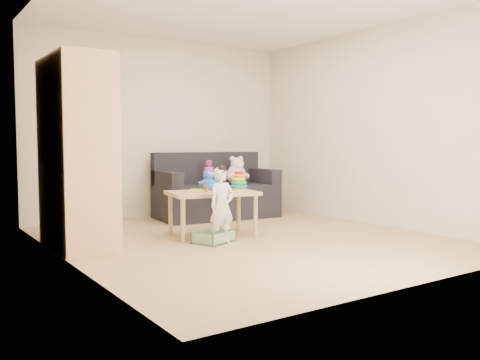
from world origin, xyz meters
TOP-DOWN VIEW (x-y plane):
  - room at (0.00, 0.00)m, footprint 4.50×4.50m
  - wardrobe at (-1.72, 0.62)m, footprint 0.54×1.08m
  - sofa at (0.57, 1.63)m, footprint 1.77×1.00m
  - play_table at (-0.24, 0.39)m, footprint 1.09×0.80m
  - storage_bin at (-0.44, 0.04)m, footprint 0.50×0.44m
  - toddler at (-0.41, -0.08)m, footprint 0.30×0.21m
  - pink_bear at (0.85, 1.54)m, footprint 0.35×0.31m
  - doll at (0.42, 1.60)m, footprint 0.21×0.17m
  - ring_stacker at (0.10, 0.34)m, footprint 0.20×0.20m
  - brown_bottle at (0.01, 0.57)m, footprint 0.07×0.07m
  - blue_plush at (-0.21, 0.52)m, footprint 0.25×0.23m
  - wooden_figure at (-0.32, 0.40)m, footprint 0.05×0.04m
  - yellow_book at (-0.32, 0.55)m, footprint 0.24×0.24m

SIDE VIEW (x-z plane):
  - storage_bin at x=-0.44m, z-range 0.00..0.12m
  - sofa at x=0.57m, z-range 0.00..0.48m
  - play_table at x=-0.24m, z-range 0.00..0.52m
  - toddler at x=-0.41m, z-range 0.00..0.80m
  - yellow_book at x=-0.32m, z-range 0.52..0.54m
  - wooden_figure at x=-0.32m, z-range 0.52..0.64m
  - brown_bottle at x=0.01m, z-range 0.51..0.71m
  - ring_stacker at x=0.10m, z-range 0.50..0.73m
  - blue_plush at x=-0.21m, z-range 0.52..0.77m
  - pink_bear at x=0.85m, z-range 0.48..0.83m
  - doll at x=0.42m, z-range 0.48..0.83m
  - wardrobe at x=-1.72m, z-range 0.00..1.95m
  - room at x=0.00m, z-range -0.95..3.55m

